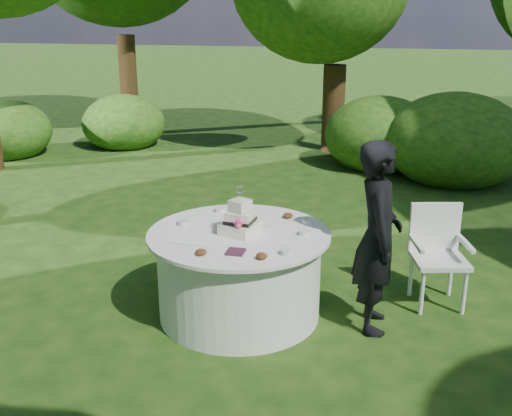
# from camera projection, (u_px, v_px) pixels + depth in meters

# --- Properties ---
(ground) EXTENTS (80.00, 80.00, 0.00)m
(ground) POSITION_uv_depth(u_px,v_px,m) (240.00, 313.00, 5.31)
(ground) COLOR #17350E
(ground) RESTS_ON ground
(napkins) EXTENTS (0.14, 0.14, 0.02)m
(napkins) POSITION_uv_depth(u_px,v_px,m) (235.00, 252.00, 4.64)
(napkins) COLOR #481E35
(napkins) RESTS_ON table
(feather_plume) EXTENTS (0.48, 0.07, 0.01)m
(feather_plume) POSITION_uv_depth(u_px,v_px,m) (192.00, 243.00, 4.82)
(feather_plume) COLOR white
(feather_plume) RESTS_ON table
(guest) EXTENTS (0.45, 0.63, 1.61)m
(guest) POSITION_uv_depth(u_px,v_px,m) (378.00, 237.00, 4.86)
(guest) COLOR black
(guest) RESTS_ON ground
(table) EXTENTS (1.56, 1.56, 0.77)m
(table) POSITION_uv_depth(u_px,v_px,m) (239.00, 274.00, 5.19)
(table) COLOR silver
(table) RESTS_ON ground
(cake) EXTENTS (0.35, 0.35, 0.42)m
(cake) POSITION_uv_depth(u_px,v_px,m) (240.00, 221.00, 5.01)
(cake) COLOR white
(cake) RESTS_ON table
(chair) EXTENTS (0.56, 0.56, 0.91)m
(chair) POSITION_uv_depth(u_px,v_px,m) (437.00, 248.00, 5.40)
(chair) COLOR silver
(chair) RESTS_ON ground
(votives) EXTENTS (1.17, 0.96, 0.04)m
(votives) POSITION_uv_depth(u_px,v_px,m) (259.00, 227.00, 5.15)
(votives) COLOR silver
(votives) RESTS_ON table
(petal_cups) EXTENTS (0.58, 1.09, 0.05)m
(petal_cups) POSITION_uv_depth(u_px,v_px,m) (252.00, 240.00, 4.84)
(petal_cups) COLOR #562D16
(petal_cups) RESTS_ON table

